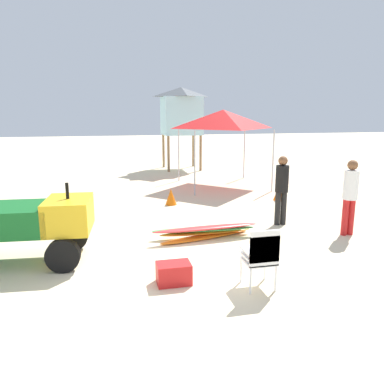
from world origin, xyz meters
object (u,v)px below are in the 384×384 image
Objects in this scene: popup_canopy at (223,119)px; lifeguard_tower at (181,111)px; stacked_plastic_chairs at (261,253)px; lifeguard_near_center at (282,186)px; lifeguard_near_left at (350,192)px; traffic_cone_far at (279,192)px; utility_cart at (24,222)px; cooler_box at (174,273)px; surfboard_pile at (205,232)px; traffic_cone_near at (171,197)px.

popup_canopy is 4.70m from lifeguard_tower.
lifeguard_near_center reaches higher than stacked_plastic_chairs.
traffic_cone_far is (0.02, 3.54, -0.74)m from lifeguard_near_left.
cooler_box is (2.53, -1.49, -0.61)m from utility_cart.
lifeguard_tower is at bearing 97.97° from popup_canopy.
lifeguard_near_center is 0.60× the size of popup_canopy.
lifeguard_near_center reaches higher than traffic_cone_far.
cooler_box is (-3.29, -7.83, -2.35)m from popup_canopy.
lifeguard_near_center reaches higher than utility_cart.
lifeguard_tower reaches higher than lifeguard_near_left.
popup_canopy is (2.21, 5.78, 2.36)m from surfboard_pile.
stacked_plastic_chairs is at bearing -145.46° from lifeguard_near_left.
utility_cart is 3.71m from surfboard_pile.
traffic_cone_far is 0.92× the size of cooler_box.
utility_cart is at bearing -168.49° from lifeguard_near_center.
lifeguard_near_center is 5.39m from popup_canopy.
lifeguard_tower is at bearing 81.48° from surfboard_pile.
stacked_plastic_chairs is 0.59× the size of lifeguard_near_center.
lifeguard_tower is at bearing 93.22° from lifeguard_near_center.
utility_cart reaches higher than traffic_cone_far.
utility_cart is 5.33× the size of traffic_cone_near.
popup_canopy is 5.81× the size of traffic_cone_near.
cooler_box is at bearing -130.40° from traffic_cone_far.
cooler_box is at bearing -30.56° from utility_cart.
traffic_cone_near is 0.96× the size of traffic_cone_far.
traffic_cone_near is at bearing -133.74° from popup_canopy.
traffic_cone_near is (-3.47, 3.73, -0.75)m from lifeguard_near_left.
lifeguard_near_left is 3.51× the size of traffic_cone_near.
popup_canopy is 5.15× the size of cooler_box.
traffic_cone_near is at bearing 176.96° from traffic_cone_far.
lifeguard_near_center is 3.60m from traffic_cone_near.
traffic_cone_far is (3.48, -0.18, 0.01)m from traffic_cone_near.
stacked_plastic_chairs is 8.79m from popup_canopy.
stacked_plastic_chairs is 3.70m from lifeguard_near_left.
surfboard_pile is 4.48m from traffic_cone_far.
lifeguard_tower is at bearing 84.11° from stacked_plastic_chairs.
traffic_cone_far is (1.06, -2.72, -2.26)m from popup_canopy.
surfboard_pile is 4.69× the size of traffic_cone_far.
lifeguard_near_center reaches higher than traffic_cone_near.
stacked_plastic_chairs is at bearing -27.71° from utility_cart.
popup_canopy reaches higher than cooler_box.
popup_canopy is (0.10, 5.17, 1.52)m from lifeguard_near_center.
lifeguard_near_left is 3.62m from traffic_cone_far.
lifeguard_tower is 7.67× the size of traffic_cone_far.
utility_cart is 12.31m from lifeguard_tower.
stacked_plastic_chairs is at bearing -21.73° from cooler_box.
lifeguard_near_center is at bearing -115.25° from traffic_cone_far.
lifeguard_near_left is at bearing -81.17° from lifeguard_tower.
lifeguard_tower is at bearing 64.78° from utility_cart.
popup_canopy is at bearing 111.30° from traffic_cone_far.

